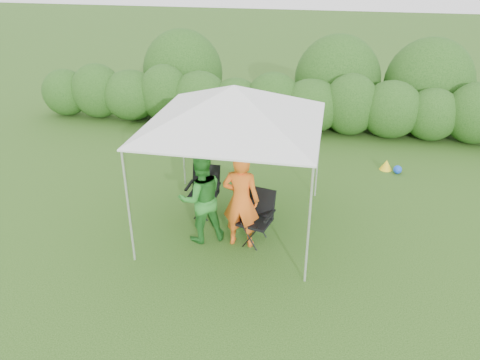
% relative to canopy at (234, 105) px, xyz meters
% --- Properties ---
extents(ground, '(70.00, 70.00, 0.00)m').
position_rel_canopy_xyz_m(ground, '(0.00, -0.50, -2.46)').
color(ground, '#355D1D').
extents(hedge, '(15.08, 1.53, 1.80)m').
position_rel_canopy_xyz_m(hedge, '(0.11, 5.50, -1.64)').
color(hedge, '#2A571B').
rests_on(hedge, ground).
extents(canopy, '(3.10, 3.10, 2.83)m').
position_rel_canopy_xyz_m(canopy, '(0.00, 0.00, 0.00)').
color(canopy, silver).
rests_on(canopy, ground).
extents(chair_right, '(0.72, 0.68, 1.01)m').
position_rel_canopy_xyz_m(chair_right, '(0.51, -0.44, -1.89)').
color(chair_right, black).
rests_on(chair_right, ground).
extents(chair_left, '(0.65, 0.59, 1.02)m').
position_rel_canopy_xyz_m(chair_left, '(-0.71, 0.35, -1.89)').
color(chair_left, black).
rests_on(chair_left, ground).
extents(man, '(0.68, 0.45, 1.84)m').
position_rel_canopy_xyz_m(man, '(0.25, -0.63, -1.54)').
color(man, orange).
rests_on(man, ground).
extents(woman, '(1.06, 0.99, 1.74)m').
position_rel_canopy_xyz_m(woman, '(-0.50, -0.61, -1.59)').
color(woman, '#2B812A').
rests_on(woman, ground).
extents(cooler, '(0.47, 0.37, 0.36)m').
position_rel_canopy_xyz_m(cooler, '(0.17, 0.24, -2.28)').
color(cooler, '#206093').
rests_on(cooler, ground).
extents(bottle, '(0.07, 0.07, 0.26)m').
position_rel_canopy_xyz_m(bottle, '(0.23, 0.20, -1.98)').
color(bottle, '#592D0C').
rests_on(bottle, cooler).
extents(lawn_toy, '(0.51, 0.43, 0.26)m').
position_rel_canopy_xyz_m(lawn_toy, '(3.22, 3.17, -2.34)').
color(lawn_toy, yellow).
rests_on(lawn_toy, ground).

